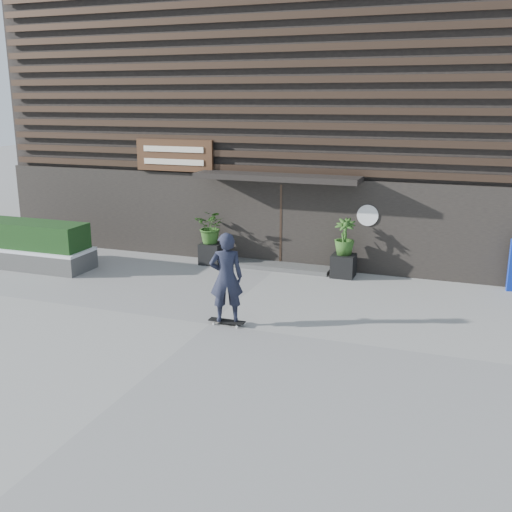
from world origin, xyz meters
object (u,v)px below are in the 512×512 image
at_px(raised_bed, 32,258).
at_px(planter_pot_right, 343,266).
at_px(planter_pot_left, 212,253).
at_px(skateboarder, 226,278).

bearing_deg(raised_bed, planter_pot_right, 13.41).
height_order(planter_pot_right, raised_bed, planter_pot_right).
xyz_separation_m(planter_pot_left, planter_pot_right, (3.80, 0.00, 0.00)).
distance_m(planter_pot_left, planter_pot_right, 3.80).
distance_m(raised_bed, skateboarder, 7.29).
distance_m(planter_pot_left, skateboarder, 4.93).
bearing_deg(planter_pot_right, skateboarder, -109.62).
height_order(planter_pot_right, skateboarder, skateboarder).
relative_size(raised_bed, skateboarder, 1.77).
bearing_deg(planter_pot_left, raised_bed, -156.49).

